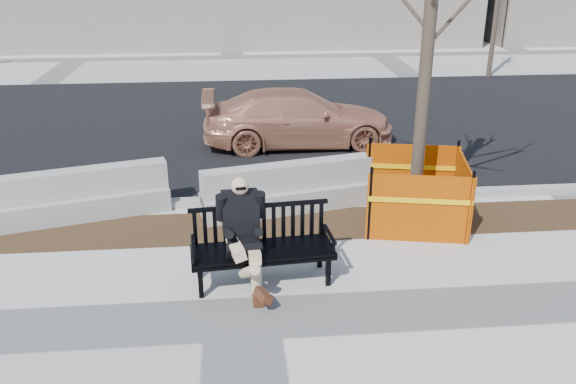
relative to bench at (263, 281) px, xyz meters
name	(u,v)px	position (x,y,z in m)	size (l,w,h in m)	color
ground	(242,318)	(-0.31, -0.86, 0.00)	(120.00, 120.00, 0.00)	beige
mulch_strip	(239,227)	(-0.31, 1.74, 0.00)	(40.00, 1.20, 0.02)	#47301C
asphalt_street	(235,123)	(-0.31, 7.94, 0.00)	(60.00, 10.40, 0.01)	black
curb	(238,201)	(-0.31, 2.69, 0.06)	(60.00, 0.25, 0.12)	#9E9B93
bench	(263,281)	(0.00, 0.00, 0.00)	(1.96, 0.70, 1.04)	black
seated_man	(244,281)	(-0.27, 0.03, 0.00)	(0.64, 1.06, 1.49)	black
tree_fence	(412,221)	(2.59, 1.71, 0.00)	(2.40, 2.40, 5.99)	#D55F00
sedan	(298,144)	(1.14, 6.05, 0.00)	(1.76, 4.32, 1.25)	tan
jersey_barrier_left	(80,218)	(-2.98, 2.37, 0.00)	(3.02, 0.60, 0.87)	#9F9C95
jersey_barrier_right	(288,209)	(0.56, 2.37, 0.00)	(3.00, 0.60, 0.86)	#A09D95
far_tree_right	(488,76)	(8.56, 13.06, 0.00)	(1.84, 1.84, 4.97)	#4C3D30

